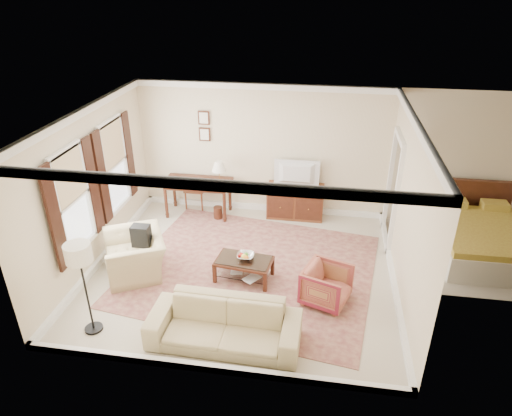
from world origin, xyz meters
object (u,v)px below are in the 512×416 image
(tv, at_px, (297,166))
(coffee_table, at_px, (244,264))
(sofa, at_px, (224,319))
(sideboard, at_px, (295,201))
(striped_armchair, at_px, (327,284))
(club_armchair, at_px, (134,249))
(writing_desk, at_px, (198,186))

(tv, distance_m, coffee_table, 2.74)
(tv, relative_size, sofa, 0.42)
(tv, bearing_deg, sideboard, -90.00)
(striped_armchair, bearing_deg, club_armchair, 104.26)
(striped_armchair, bearing_deg, sideboard, 33.96)
(sofa, bearing_deg, tv, 81.51)
(coffee_table, bearing_deg, club_armchair, -177.09)
(writing_desk, xyz_separation_m, club_armchair, (-0.52, -2.40, -0.20))
(striped_armchair, relative_size, club_armchair, 0.63)
(tv, height_order, sofa, tv)
(writing_desk, distance_m, tv, 2.24)
(striped_armchair, height_order, sofa, sofa)
(writing_desk, xyz_separation_m, sideboard, (2.17, 0.20, -0.32))
(striped_armchair, xyz_separation_m, sofa, (-1.46, -1.18, 0.07))
(sideboard, height_order, club_armchair, club_armchair)
(striped_armchair, relative_size, sofa, 0.33)
(sideboard, height_order, striped_armchair, sideboard)
(coffee_table, distance_m, sofa, 1.60)
(writing_desk, distance_m, sideboard, 2.20)
(tv, xyz_separation_m, striped_armchair, (0.75, -2.91, -0.86))
(sideboard, bearing_deg, writing_desk, -174.64)
(club_armchair, bearing_deg, striped_armchair, 56.77)
(club_armchair, bearing_deg, writing_desk, 139.96)
(striped_armchair, distance_m, sofa, 1.88)
(coffee_table, distance_m, club_armchair, 1.99)
(coffee_table, xyz_separation_m, sofa, (-0.00, -1.60, 0.12))
(writing_desk, relative_size, club_armchair, 1.29)
(coffee_table, relative_size, striped_armchair, 1.43)
(tv, relative_size, striped_armchair, 1.28)
(coffee_table, height_order, striped_armchair, striped_armchair)
(striped_armchair, bearing_deg, coffee_table, 93.55)
(writing_desk, bearing_deg, striped_armchair, -43.03)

